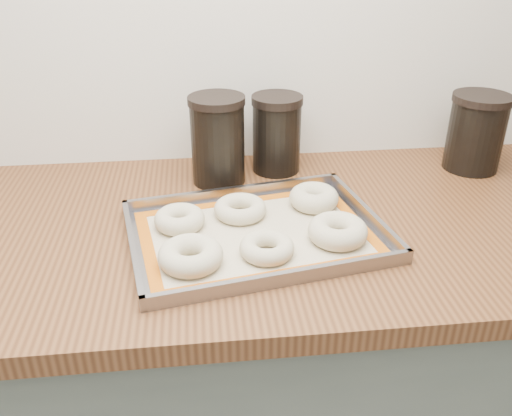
{
  "coord_description": "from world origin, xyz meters",
  "views": [
    {
      "loc": [
        -0.31,
        0.75,
        1.43
      ],
      "look_at": [
        -0.21,
        1.61,
        0.96
      ],
      "focal_mm": 38.0,
      "sensor_mm": 36.0,
      "label": 1
    }
  ],
  "objects": [
    {
      "name": "baking_tray",
      "position": [
        -0.21,
        1.61,
        0.91
      ],
      "size": [
        0.51,
        0.41,
        0.03
      ],
      "rotation": [
        0.0,
        0.0,
        0.18
      ],
      "color": "gray",
      "rests_on": "countertop"
    },
    {
      "name": "countertop",
      "position": [
        0.0,
        1.68,
        0.88
      ],
      "size": [
        3.06,
        0.68,
        0.04
      ],
      "primitive_type": "cube",
      "color": "brown",
      "rests_on": "cabinet"
    },
    {
      "name": "bagel_back_right",
      "position": [
        -0.08,
        1.71,
        0.92
      ],
      "size": [
        0.11,
        0.11,
        0.04
      ],
      "primitive_type": "torus",
      "rotation": [
        0.0,
        0.0,
        0.07
      ],
      "color": "beige",
      "rests_on": "baking_mat"
    },
    {
      "name": "cabinet",
      "position": [
        0.0,
        1.68,
        0.43
      ],
      "size": [
        3.0,
        0.65,
        0.86
      ],
      "primitive_type": "cube",
      "color": "#5F685C",
      "rests_on": "floor"
    },
    {
      "name": "bagel_front_right",
      "position": [
        -0.07,
        1.57,
        0.92
      ],
      "size": [
        0.12,
        0.12,
        0.04
      ],
      "primitive_type": "torus",
      "rotation": [
        0.0,
        0.0,
        -0.11
      ],
      "color": "beige",
      "rests_on": "baking_mat"
    },
    {
      "name": "canister_mid",
      "position": [
        -0.13,
        1.91,
        0.99
      ],
      "size": [
        0.12,
        0.12,
        0.18
      ],
      "color": "black",
      "rests_on": "countertop"
    },
    {
      "name": "canister_right",
      "position": [
        0.33,
        1.87,
        0.99
      ],
      "size": [
        0.13,
        0.13,
        0.18
      ],
      "color": "black",
      "rests_on": "countertop"
    },
    {
      "name": "baking_mat",
      "position": [
        -0.21,
        1.61,
        0.9
      ],
      "size": [
        0.47,
        0.36,
        0.0
      ],
      "rotation": [
        0.0,
        0.0,
        0.18
      ],
      "color": "#C6B793",
      "rests_on": "baking_tray"
    },
    {
      "name": "bagel_back_mid",
      "position": [
        -0.23,
        1.69,
        0.92
      ],
      "size": [
        0.11,
        0.11,
        0.03
      ],
      "primitive_type": "torus",
      "rotation": [
        0.0,
        0.0,
        -0.03
      ],
      "color": "beige",
      "rests_on": "baking_mat"
    },
    {
      "name": "bagel_front_mid",
      "position": [
        -0.2,
        1.54,
        0.92
      ],
      "size": [
        0.11,
        0.11,
        0.03
      ],
      "primitive_type": "torus",
      "rotation": [
        0.0,
        0.0,
        0.15
      ],
      "color": "beige",
      "rests_on": "baking_mat"
    },
    {
      "name": "bagel_back_left",
      "position": [
        -0.35,
        1.65,
        0.92
      ],
      "size": [
        0.12,
        0.12,
        0.04
      ],
      "primitive_type": "torus",
      "rotation": [
        0.0,
        0.0,
        0.32
      ],
      "color": "beige",
      "rests_on": "baking_mat"
    },
    {
      "name": "canister_left",
      "position": [
        -0.27,
        1.86,
        1.0
      ],
      "size": [
        0.12,
        0.12,
        0.19
      ],
      "color": "black",
      "rests_on": "countertop"
    },
    {
      "name": "bagel_front_left",
      "position": [
        -0.33,
        1.52,
        0.92
      ],
      "size": [
        0.11,
        0.11,
        0.04
      ],
      "primitive_type": "torus",
      "rotation": [
        0.0,
        0.0,
        0.01
      ],
      "color": "beige",
      "rests_on": "baking_mat"
    }
  ]
}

